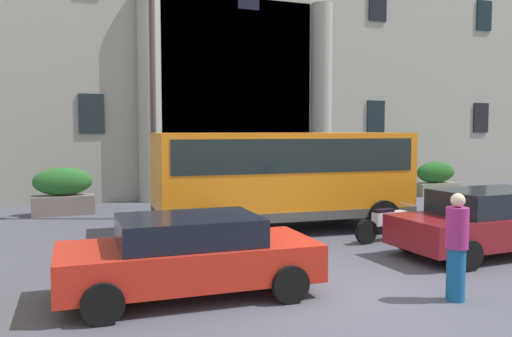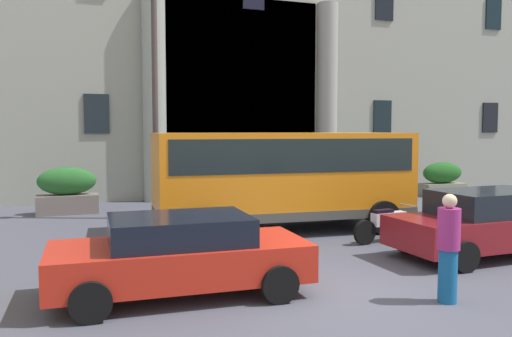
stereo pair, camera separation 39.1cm
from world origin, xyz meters
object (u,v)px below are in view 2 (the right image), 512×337
bus_stop_sign (406,166)px  motorcycle_far_end (495,215)px  parked_coupe_end (180,254)px  pedestrian_child_trailing (448,248)px  hedge_planter_east (67,191)px  lamppost_plaza_centre (155,81)px  parked_sedan_far (491,222)px  motorcycle_near_kerb (387,224)px  hedge_planter_far_east (338,184)px  orange_minibus (283,172)px  scooter_by_planter (192,238)px  hedge_planter_west (442,179)px

bus_stop_sign → motorcycle_far_end: 4.03m
parked_coupe_end → pedestrian_child_trailing: 4.39m
hedge_planter_east → lamppost_plaza_centre: 4.82m
parked_sedan_far → motorcycle_near_kerb: parked_sedan_far is taller
hedge_planter_far_east → parked_coupe_end: (-8.42, -9.76, 0.09)m
orange_minibus → scooter_by_planter: (-3.09, -2.31, -1.16)m
motorcycle_far_end → motorcycle_near_kerb: bearing=178.1°
motorcycle_near_kerb → parked_sedan_far: bearing=-62.7°
scooter_by_planter → pedestrian_child_trailing: (3.21, -4.23, 0.44)m
hedge_planter_far_east → motorcycle_far_end: (0.80, -7.28, -0.16)m
parked_coupe_end → lamppost_plaza_centre: lamppost_plaza_centre is taller
orange_minibus → hedge_planter_east: bearing=141.8°
parked_sedan_far → bus_stop_sign: bearing=69.5°
bus_stop_sign → lamppost_plaza_centre: lamppost_plaza_centre is taller
parked_sedan_far → hedge_planter_east: bearing=131.7°
parked_sedan_far → hedge_planter_west: bearing=54.4°
pedestrian_child_trailing → parked_coupe_end: bearing=121.3°
motorcycle_far_end → lamppost_plaza_centre: (-8.32, 5.32, 3.82)m
parked_sedan_far → motorcycle_far_end: (2.18, 2.08, -0.29)m
hedge_planter_east → motorcycle_far_end: (10.94, -7.30, -0.29)m
bus_stop_sign → hedge_planter_east: (-10.83, 3.43, -0.82)m
parked_coupe_end → motorcycle_near_kerb: bearing=25.1°
parked_sedan_far → scooter_by_planter: parked_sedan_far is taller
hedge_planter_east → motorcycle_far_end: hedge_planter_east is taller
bus_stop_sign → lamppost_plaza_centre: size_ratio=0.35×
hedge_planter_far_east → parked_sedan_far: 9.46m
lamppost_plaza_centre → hedge_planter_far_east: bearing=14.6°
motorcycle_near_kerb → lamppost_plaza_centre: (-4.80, 5.43, 3.81)m
parked_sedan_far → scooter_by_planter: (-6.28, 1.96, -0.28)m
parked_sedan_far → scooter_by_planter: size_ratio=2.35×
bus_stop_sign → motorcycle_near_kerb: (-3.41, -3.98, -1.11)m
parked_coupe_end → hedge_planter_east: bearing=102.5°
parked_sedan_far → motorcycle_far_end: size_ratio=2.38×
orange_minibus → hedge_planter_far_east: (4.57, 5.09, -1.01)m
orange_minibus → parked_coupe_end: bearing=-125.1°
hedge_planter_east → hedge_planter_west: size_ratio=0.98×
pedestrian_child_trailing → hedge_planter_west: bearing=17.2°
pedestrian_child_trailing → lamppost_plaza_centre: size_ratio=0.24×
motorcycle_near_kerb → parked_coupe_end: bearing=-164.1°
orange_minibus → motorcycle_far_end: 5.91m
hedge_planter_west → pedestrian_child_trailing: bearing=-129.2°
hedge_planter_far_east → pedestrian_child_trailing: pedestrian_child_trailing is taller
motorcycle_near_kerb → bus_stop_sign: bearing=42.6°
motorcycle_far_end → pedestrian_child_trailing: (-5.25, -4.35, 0.44)m
lamppost_plaza_centre → pedestrian_child_trailing: bearing=-72.4°
hedge_planter_west → lamppost_plaza_centre: (-12.34, -1.67, 3.59)m
motorcycle_near_kerb → lamppost_plaza_centre: 8.19m
hedge_planter_west → pedestrian_child_trailing: 14.64m
hedge_planter_east → motorcycle_near_kerb: 10.49m
parked_sedan_far → lamppost_plaza_centre: (-6.14, 7.40, 3.53)m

